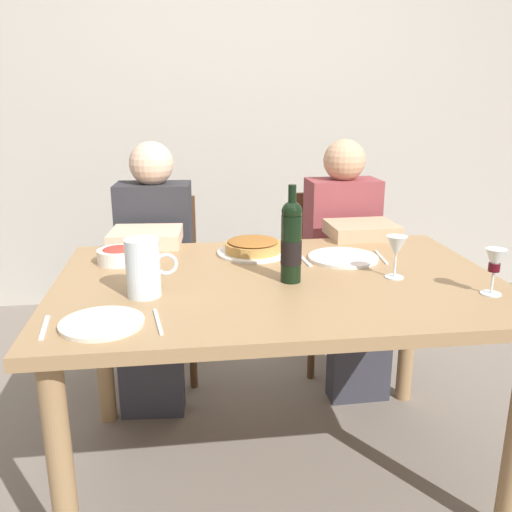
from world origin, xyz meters
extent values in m
plane|color=slate|center=(0.00, 0.00, 0.00)|extent=(8.00, 8.00, 0.00)
cube|color=#B2ADA3|center=(0.00, 1.92, 1.40)|extent=(8.00, 0.10, 2.80)
cube|color=#9E7A51|center=(0.00, 0.00, 0.74)|extent=(1.50, 1.00, 0.04)
cylinder|color=#9E7A51|center=(-0.67, -0.42, 0.36)|extent=(0.07, 0.07, 0.72)
cylinder|color=#9E7A51|center=(-0.67, 0.42, 0.36)|extent=(0.07, 0.07, 0.72)
cylinder|color=#9E7A51|center=(0.67, 0.42, 0.36)|extent=(0.07, 0.07, 0.72)
cylinder|color=black|center=(0.03, -0.04, 0.87)|extent=(0.07, 0.07, 0.23)
sphere|color=black|center=(0.03, -0.04, 1.00)|extent=(0.07, 0.07, 0.07)
cylinder|color=black|center=(0.03, -0.04, 1.05)|extent=(0.03, 0.03, 0.08)
cylinder|color=black|center=(0.03, -0.04, 0.86)|extent=(0.07, 0.07, 0.08)
cylinder|color=silver|center=(-0.44, -0.11, 0.85)|extent=(0.11, 0.11, 0.18)
cylinder|color=silver|center=(-0.44, -0.11, 0.82)|extent=(0.10, 0.10, 0.11)
torus|color=silver|center=(-0.37, -0.11, 0.86)|extent=(0.07, 0.01, 0.07)
cylinder|color=white|center=(-0.05, 0.31, 0.77)|extent=(0.28, 0.28, 0.01)
cylinder|color=#C18E47|center=(-0.05, 0.31, 0.79)|extent=(0.22, 0.22, 0.03)
ellipsoid|color=#9E6028|center=(-0.05, 0.31, 0.81)|extent=(0.20, 0.20, 0.02)
cylinder|color=white|center=(-0.56, 0.25, 0.79)|extent=(0.16, 0.16, 0.05)
ellipsoid|color=#B2382D|center=(-0.56, 0.25, 0.80)|extent=(0.13, 0.13, 0.04)
cylinder|color=silver|center=(0.63, -0.24, 0.76)|extent=(0.06, 0.06, 0.00)
cylinder|color=silver|center=(0.63, -0.24, 0.80)|extent=(0.01, 0.01, 0.07)
cone|color=silver|center=(0.63, -0.24, 0.87)|extent=(0.06, 0.06, 0.08)
cylinder|color=#470A14|center=(0.63, -0.24, 0.85)|extent=(0.04, 0.04, 0.03)
cylinder|color=silver|center=(0.39, -0.05, 0.76)|extent=(0.06, 0.06, 0.00)
cylinder|color=silver|center=(0.39, -0.05, 0.80)|extent=(0.01, 0.01, 0.07)
cone|color=silver|center=(0.39, -0.05, 0.87)|extent=(0.07, 0.07, 0.07)
cylinder|color=silver|center=(-0.54, -0.33, 0.77)|extent=(0.23, 0.23, 0.01)
cylinder|color=white|center=(0.28, 0.19, 0.77)|extent=(0.27, 0.27, 0.01)
cube|color=silver|center=(-0.69, -0.33, 0.76)|extent=(0.03, 0.16, 0.00)
cube|color=silver|center=(-0.39, -0.33, 0.76)|extent=(0.04, 0.18, 0.00)
cube|color=silver|center=(0.43, 0.19, 0.76)|extent=(0.03, 0.18, 0.00)
cube|color=silver|center=(0.13, 0.19, 0.76)|extent=(0.03, 0.16, 0.00)
cube|color=brown|center=(-0.45, 0.83, 0.46)|extent=(0.43, 0.43, 0.02)
cube|color=brown|center=(-0.44, 1.01, 0.67)|extent=(0.36, 0.06, 0.40)
cylinder|color=brown|center=(-0.63, 0.67, 0.23)|extent=(0.04, 0.04, 0.45)
cylinder|color=brown|center=(-0.29, 0.65, 0.23)|extent=(0.04, 0.04, 0.45)
cylinder|color=brown|center=(-0.61, 1.01, 0.23)|extent=(0.04, 0.04, 0.45)
cylinder|color=brown|center=(-0.27, 0.99, 0.23)|extent=(0.04, 0.04, 0.45)
cube|color=#2D2D33|center=(-0.45, 0.79, 0.72)|extent=(0.35, 0.23, 0.50)
sphere|color=beige|center=(-0.45, 0.79, 1.06)|extent=(0.20, 0.20, 0.20)
cube|color=#33333D|center=(-0.46, 0.60, 0.47)|extent=(0.34, 0.40, 0.14)
cube|color=#33333D|center=(-0.48, 0.45, 0.20)|extent=(0.28, 0.14, 0.40)
cube|color=beige|center=(-0.47, 0.51, 0.79)|extent=(0.31, 0.26, 0.06)
cube|color=brown|center=(0.45, 0.83, 0.46)|extent=(0.41, 0.41, 0.02)
cube|color=brown|center=(0.44, 1.02, 0.67)|extent=(0.36, 0.04, 0.40)
cylinder|color=brown|center=(0.28, 0.66, 0.23)|extent=(0.04, 0.04, 0.45)
cylinder|color=brown|center=(0.62, 0.67, 0.23)|extent=(0.04, 0.04, 0.45)
cylinder|color=brown|center=(0.28, 1.00, 0.23)|extent=(0.04, 0.04, 0.45)
cylinder|color=brown|center=(0.62, 1.01, 0.23)|extent=(0.04, 0.04, 0.45)
cube|color=#8E3D42|center=(0.45, 0.79, 0.72)|extent=(0.35, 0.21, 0.50)
sphere|color=tan|center=(0.45, 0.79, 1.06)|extent=(0.20, 0.20, 0.20)
cube|color=#33333D|center=(0.46, 0.60, 0.47)|extent=(0.32, 0.39, 0.14)
cube|color=#33333D|center=(0.46, 0.45, 0.20)|extent=(0.28, 0.13, 0.40)
cube|color=tan|center=(0.46, 0.51, 0.79)|extent=(0.30, 0.25, 0.06)
camera|label=1|loc=(-0.31, -1.75, 1.36)|focal=38.63mm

